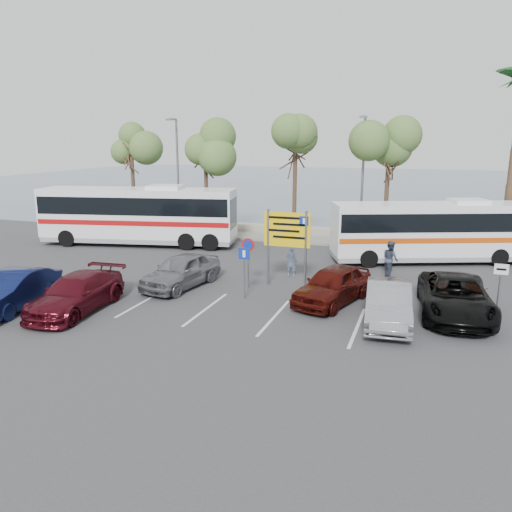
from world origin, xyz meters
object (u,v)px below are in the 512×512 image
(car_maroon, at_px, (76,294))
(suv_black, at_px, (455,296))
(direction_sign, at_px, (287,235))
(coach_bus_right, at_px, (435,233))
(pedestrian_near, at_px, (291,261))
(street_lamp_right, at_px, (362,174))
(car_silver_a, at_px, (181,271))
(car_red, at_px, (333,285))
(car_blue, at_px, (13,290))
(pedestrian_far, at_px, (390,259))
(street_lamp_left, at_px, (177,170))
(car_silver_b, at_px, (388,304))
(coach_bus_left, at_px, (138,217))

(car_maroon, bearing_deg, suv_black, 13.12)
(direction_sign, distance_m, coach_bus_right, 9.83)
(car_maroon, relative_size, pedestrian_near, 3.21)
(street_lamp_right, relative_size, car_silver_a, 1.74)
(street_lamp_right, xyz_separation_m, coach_bus_right, (4.53, -3.02, -2.96))
(street_lamp_right, distance_m, coach_bus_right, 6.20)
(coach_bus_right, relative_size, car_red, 2.50)
(car_red, relative_size, pedestrian_near, 2.95)
(car_blue, distance_m, pedestrian_far, 17.26)
(street_lamp_right, height_order, car_blue, street_lamp_right)
(coach_bus_right, relative_size, car_blue, 2.44)
(street_lamp_right, bearing_deg, direction_sign, -100.94)
(street_lamp_left, distance_m, direction_sign, 15.24)
(street_lamp_right, relative_size, car_red, 1.75)
(suv_black, relative_size, pedestrian_far, 3.04)
(pedestrian_far, bearing_deg, direction_sign, 92.30)
(direction_sign, height_order, car_blue, direction_sign)
(street_lamp_left, height_order, pedestrian_far, street_lamp_left)
(car_silver_b, bearing_deg, car_blue, -172.37)
(street_lamp_left, height_order, car_silver_a, street_lamp_left)
(street_lamp_right, relative_size, car_maroon, 1.60)
(street_lamp_left, relative_size, car_maroon, 1.60)
(street_lamp_left, height_order, car_red, street_lamp_left)
(car_silver_a, xyz_separation_m, pedestrian_near, (4.36, 3.50, -0.00))
(coach_bus_right, xyz_separation_m, car_red, (-4.03, -9.00, -0.86))
(car_blue, relative_size, car_red, 1.02)
(coach_bus_left, relative_size, suv_black, 2.31)
(street_lamp_right, bearing_deg, car_maroon, -118.74)
(direction_sign, height_order, pedestrian_near, direction_sign)
(suv_black, bearing_deg, street_lamp_right, 109.36)
(suv_black, bearing_deg, street_lamp_left, 142.27)
(street_lamp_left, bearing_deg, direction_sign, -43.17)
(direction_sign, distance_m, car_red, 3.44)
(coach_bus_left, height_order, car_blue, coach_bus_left)
(direction_sign, bearing_deg, street_lamp_right, 79.06)
(street_lamp_right, bearing_deg, car_red, -87.62)
(coach_bus_left, bearing_deg, car_red, -28.68)
(coach_bus_left, bearing_deg, direction_sign, -27.42)
(car_blue, height_order, suv_black, suv_black)
(pedestrian_far, bearing_deg, street_lamp_left, 31.30)
(coach_bus_left, bearing_deg, pedestrian_near, -20.43)
(street_lamp_right, bearing_deg, coach_bus_right, -33.68)
(direction_sign, xyz_separation_m, car_blue, (-9.61, -6.70, -1.66))
(direction_sign, height_order, suv_black, direction_sign)
(pedestrian_near, bearing_deg, street_lamp_right, -104.27)
(car_silver_a, relative_size, car_red, 1.00)
(car_silver_a, xyz_separation_m, pedestrian_far, (9.06, 5.00, 0.13))
(street_lamp_right, relative_size, suv_black, 1.44)
(car_red, bearing_deg, car_blue, -140.35)
(car_maroon, relative_size, car_silver_b, 1.09)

